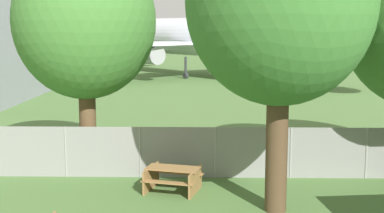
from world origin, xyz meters
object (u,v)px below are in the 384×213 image
airplane (211,37)px  tree_left_of_cabin (85,22)px  picnic_bench_open_grass (173,177)px  tree_behind_benches (280,3)px

airplane → tree_left_of_cabin: (-4.84, -35.45, 1.18)m
picnic_bench_open_grass → tree_behind_benches: size_ratio=0.23×
tree_behind_benches → airplane: bearing=91.8°
picnic_bench_open_grass → tree_left_of_cabin: 6.16m
airplane → tree_behind_benches: (1.24, -39.49, 1.63)m
airplane → picnic_bench_open_grass: airplane is taller
airplane → tree_left_of_cabin: size_ratio=4.04×
picnic_bench_open_grass → tree_behind_benches: (2.96, -1.72, 5.23)m
tree_left_of_cabin → tree_behind_benches: size_ratio=0.94×
airplane → tree_left_of_cabin: airplane is taller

